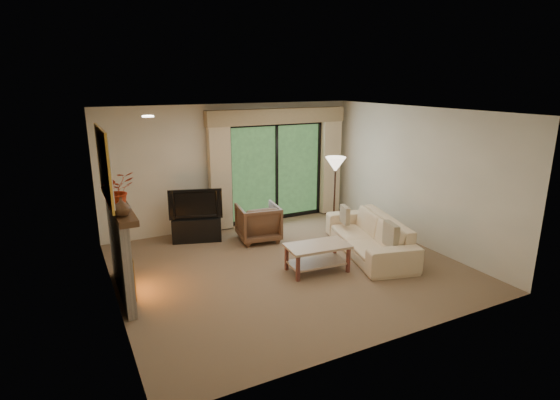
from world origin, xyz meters
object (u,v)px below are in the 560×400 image
coffee_table (317,258)px  armchair (258,222)px  media_console (197,229)px  sofa (369,235)px

coffee_table → armchair: bearing=103.6°
media_console → armchair: size_ratio=1.18×
sofa → coffee_table: (-1.26, -0.26, -0.10)m
media_console → sofa: 3.33m
media_console → armchair: bearing=-9.6°
armchair → coffee_table: armchair is taller
media_console → coffee_table: 2.69m
sofa → media_console: bearing=-113.6°
sofa → coffee_table: bearing=-63.6°
media_console → coffee_table: bearing=-42.7°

